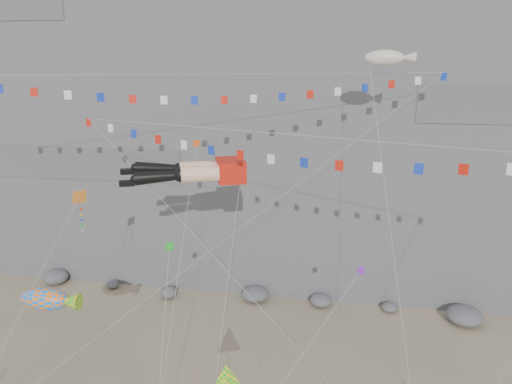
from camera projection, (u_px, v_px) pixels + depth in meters
cliff at (280, 25)px, 53.61m from camera, size 80.00×28.00×50.00m
talus_boulders at (255, 294)px, 45.74m from camera, size 60.00×3.00×1.20m
legs_kite at (197, 172)px, 31.47m from camera, size 8.35×16.26×20.83m
flag_banner_upper at (208, 74)px, 32.39m from camera, size 31.33×18.60×27.12m
flag_banner_lower at (288, 135)px, 27.13m from camera, size 28.64×10.14×20.29m
harlequin_kite at (79, 198)px, 31.41m from camera, size 6.02×8.90×16.07m
fish_windsock at (45, 299)px, 29.76m from camera, size 5.95×5.10×9.55m
blimp_windsock at (385, 59)px, 32.88m from camera, size 4.47×13.87×25.34m
small_kite_a at (195, 152)px, 32.60m from camera, size 1.27×13.28×20.51m
small_kite_b at (357, 276)px, 28.73m from camera, size 8.45×9.80×15.49m
small_kite_c at (169, 251)px, 28.42m from camera, size 2.30×9.56×14.33m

